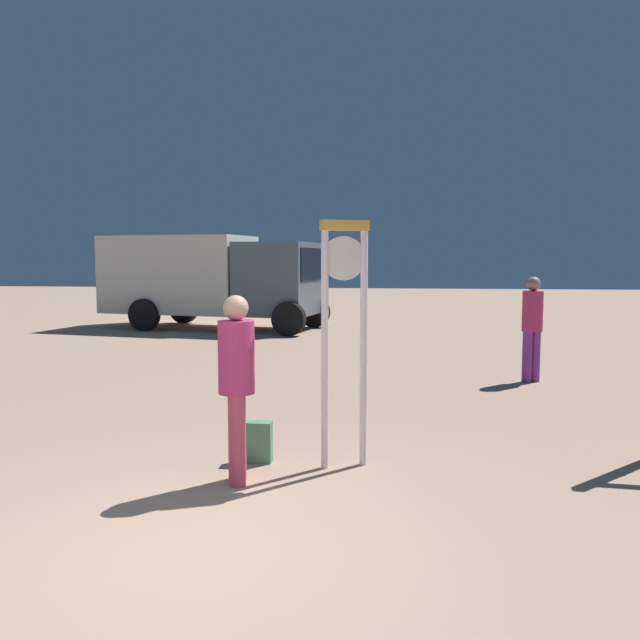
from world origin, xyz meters
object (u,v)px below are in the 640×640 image
at_px(standing_clock, 344,317).
at_px(person_distant, 532,323).
at_px(person_near_clock, 237,379).
at_px(backpack, 258,442).
at_px(box_truck_near, 208,277).

xyz_separation_m(standing_clock, person_distant, (2.70, 4.72, -0.50)).
bearing_deg(standing_clock, person_near_clock, -147.46).
bearing_deg(backpack, box_truck_near, 108.88).
xyz_separation_m(backpack, person_distant, (3.57, 4.68, 0.77)).
distance_m(standing_clock, box_truck_near, 13.08).
bearing_deg(box_truck_near, person_near_clock, -72.21).
bearing_deg(box_truck_near, standing_clock, -67.59).
bearing_deg(person_near_clock, box_truck_near, 107.79).
distance_m(standing_clock, person_distant, 5.46).
xyz_separation_m(person_near_clock, box_truck_near, (-4.07, 12.68, 0.55)).
relative_size(backpack, box_truck_near, 0.06).
bearing_deg(person_distant, standing_clock, -119.81).
relative_size(standing_clock, person_near_clock, 1.40).
height_order(backpack, box_truck_near, box_truck_near).
bearing_deg(standing_clock, person_distant, 60.19).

